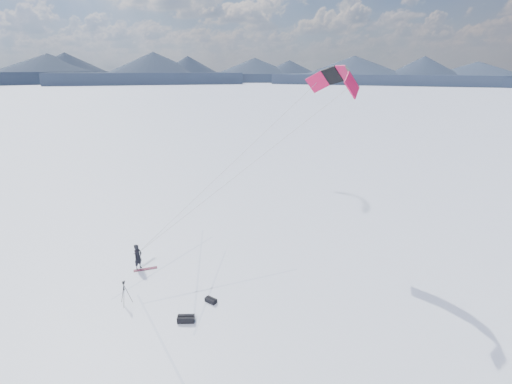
# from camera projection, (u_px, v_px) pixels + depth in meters

# --- Properties ---
(ground) EXTENTS (1800.00, 1800.00, 0.00)m
(ground) POSITION_uv_depth(u_px,v_px,m) (143.00, 294.00, 21.87)
(ground) COLOR white
(horizon_hills) EXTENTS (704.47, 706.88, 10.55)m
(horizon_hills) POSITION_uv_depth(u_px,v_px,m) (134.00, 222.00, 20.38)
(horizon_hills) COLOR #1B2836
(horizon_hills) RESTS_ON ground
(snow_tracks) EXTENTS (13.93, 10.25, 0.01)m
(snow_tracks) POSITION_uv_depth(u_px,v_px,m) (117.00, 296.00, 21.75)
(snow_tracks) COLOR silver
(snow_tracks) RESTS_ON ground
(snowkiter) EXTENTS (0.57, 0.73, 1.77)m
(snowkiter) POSITION_uv_depth(u_px,v_px,m) (139.00, 269.00, 24.68)
(snowkiter) COLOR black
(snowkiter) RESTS_ON ground
(snowboard) EXTENTS (1.47, 0.92, 0.04)m
(snowboard) POSITION_uv_depth(u_px,v_px,m) (145.00, 269.00, 24.59)
(snowboard) COLOR maroon
(snowboard) RESTS_ON ground
(tripod) EXTENTS (0.66, 0.62, 1.46)m
(tripod) POSITION_uv_depth(u_px,v_px,m) (124.00, 290.00, 20.71)
(tripod) COLOR black
(tripod) RESTS_ON ground
(gear_bag_a) EXTENTS (0.93, 0.55, 0.39)m
(gear_bag_a) POSITION_uv_depth(u_px,v_px,m) (186.00, 319.00, 19.49)
(gear_bag_a) COLOR black
(gear_bag_a) RESTS_ON ground
(gear_bag_b) EXTENTS (0.75, 0.60, 0.31)m
(gear_bag_b) POSITION_uv_depth(u_px,v_px,m) (211.00, 300.00, 21.11)
(gear_bag_b) COLOR black
(gear_bag_b) RESTS_ON ground
(power_kite) EXTENTS (14.02, 8.06, 11.74)m
(power_kite) POSITION_uv_depth(u_px,v_px,m) (337.00, 80.00, 24.23)
(power_kite) COLOR #BD0D3E
(power_kite) RESTS_ON ground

